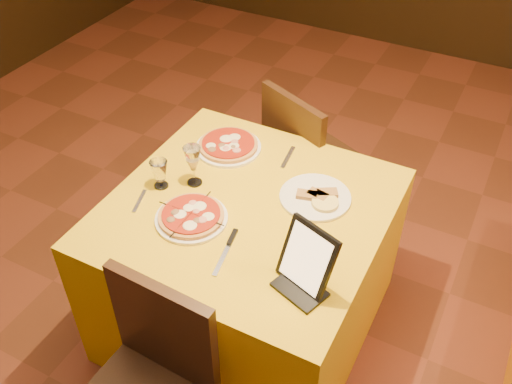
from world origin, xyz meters
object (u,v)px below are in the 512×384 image
at_px(chair_main_far, 316,160).
at_px(water_glass, 160,174).
at_px(main_table, 248,267).
at_px(pizza_near, 191,217).
at_px(tablet, 307,258).
at_px(pizza_far, 228,146).
at_px(wine_glass, 193,166).

xyz_separation_m(chair_main_far, water_glass, (-0.38, -0.84, 0.36)).
bearing_deg(main_table, pizza_near, -132.14).
distance_m(main_table, pizza_near, 0.46).
xyz_separation_m(chair_main_far, pizza_near, (-0.16, -0.95, 0.31)).
distance_m(pizza_near, water_glass, 0.26).
bearing_deg(pizza_near, tablet, -8.65).
height_order(chair_main_far, pizza_near, chair_main_far).
bearing_deg(tablet, pizza_far, 157.32).
distance_m(pizza_far, water_glass, 0.39).
bearing_deg(chair_main_far, tablet, 133.35).
bearing_deg(water_glass, main_table, 8.47).
xyz_separation_m(pizza_near, tablet, (0.53, -0.08, 0.10)).
xyz_separation_m(pizza_far, water_glass, (-0.12, -0.36, 0.05)).
bearing_deg(wine_glass, tablet, -23.73).
bearing_deg(water_glass, chair_main_far, 65.34).
distance_m(pizza_far, tablet, 0.85).
distance_m(chair_main_far, water_glass, 0.99).
relative_size(chair_main_far, pizza_near, 3.13).
distance_m(main_table, tablet, 0.67).
distance_m(wine_glass, tablet, 0.70).
bearing_deg(pizza_far, chair_main_far, 60.86).
height_order(main_table, pizza_near, pizza_near).
relative_size(wine_glass, tablet, 0.78).
relative_size(chair_main_far, pizza_far, 3.01).
distance_m(pizza_near, pizza_far, 0.49).
xyz_separation_m(pizza_near, water_glass, (-0.23, 0.12, 0.05)).
distance_m(chair_main_far, pizza_far, 0.62).
bearing_deg(main_table, tablet, -34.62).
relative_size(main_table, chair_main_far, 1.21).
distance_m(pizza_far, wine_glass, 0.29).
bearing_deg(pizza_near, wine_glass, 118.89).
bearing_deg(wine_glass, chair_main_far, 70.37).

